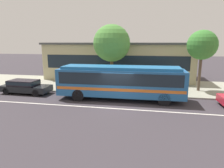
# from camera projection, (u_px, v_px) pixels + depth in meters

# --- Properties ---
(ground_plane) EXTENTS (120.00, 120.00, 0.00)m
(ground_plane) POSITION_uv_depth(u_px,v_px,m) (116.00, 105.00, 15.55)
(ground_plane) COLOR #383339
(sidewalk_slab) EXTENTS (60.00, 8.00, 0.12)m
(sidewalk_slab) POSITION_uv_depth(u_px,v_px,m) (127.00, 86.00, 22.30)
(sidewalk_slab) COLOR #989887
(sidewalk_slab) RESTS_ON ground_plane
(lane_stripe_center) EXTENTS (56.00, 0.16, 0.01)m
(lane_stripe_center) POSITION_uv_depth(u_px,v_px,m) (114.00, 109.00, 14.78)
(lane_stripe_center) COLOR silver
(lane_stripe_center) RESTS_ON ground_plane
(transit_bus) EXTENTS (10.57, 2.71, 2.85)m
(transit_bus) POSITION_uv_depth(u_px,v_px,m) (121.00, 80.00, 16.82)
(transit_bus) COLOR #235B97
(transit_bus) RESTS_ON ground_plane
(sedan_behind_bus) EXTENTS (4.75, 1.92, 1.29)m
(sedan_behind_bus) POSITION_uv_depth(u_px,v_px,m) (25.00, 86.00, 19.04)
(sedan_behind_bus) COLOR black
(sedan_behind_bus) RESTS_ON ground_plane
(pedestrian_waiting_near_sign) EXTENTS (0.38, 0.38, 1.77)m
(pedestrian_waiting_near_sign) POSITION_uv_depth(u_px,v_px,m) (138.00, 82.00, 18.82)
(pedestrian_waiting_near_sign) COLOR #6C5A61
(pedestrian_waiting_near_sign) RESTS_ON sidewalk_slab
(pedestrian_walking_along_curb) EXTENTS (0.42, 0.42, 1.64)m
(pedestrian_walking_along_curb) POSITION_uv_depth(u_px,v_px,m) (124.00, 81.00, 19.56)
(pedestrian_walking_along_curb) COLOR navy
(pedestrian_walking_along_curb) RESTS_ON sidewalk_slab
(pedestrian_standing_by_tree) EXTENTS (0.38, 0.38, 1.71)m
(pedestrian_standing_by_tree) POSITION_uv_depth(u_px,v_px,m) (129.00, 82.00, 18.79)
(pedestrian_standing_by_tree) COLOR #283632
(pedestrian_standing_by_tree) RESTS_ON sidewalk_slab
(bus_stop_sign) EXTENTS (0.11, 0.44, 2.55)m
(bus_stop_sign) POSITION_uv_depth(u_px,v_px,m) (168.00, 77.00, 17.85)
(bus_stop_sign) COLOR gray
(bus_stop_sign) RESTS_ON sidewalk_slab
(street_tree_near_stop) EXTENTS (3.90, 3.90, 6.54)m
(street_tree_near_stop) POSITION_uv_depth(u_px,v_px,m) (112.00, 43.00, 21.08)
(street_tree_near_stop) COLOR brown
(street_tree_near_stop) RESTS_ON sidewalk_slab
(street_tree_mid_block) EXTENTS (2.81, 2.81, 5.84)m
(street_tree_mid_block) POSITION_uv_depth(u_px,v_px,m) (202.00, 45.00, 18.89)
(street_tree_mid_block) COLOR brown
(street_tree_mid_block) RESTS_ON sidewalk_slab
(station_building) EXTENTS (18.82, 7.74, 4.76)m
(station_building) POSITION_uv_depth(u_px,v_px,m) (119.00, 60.00, 26.96)
(station_building) COLOR tan
(station_building) RESTS_ON ground_plane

